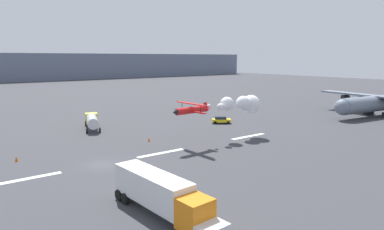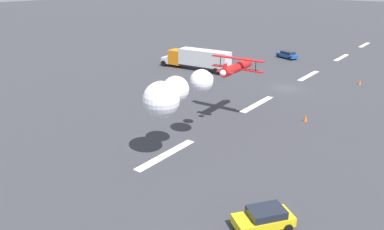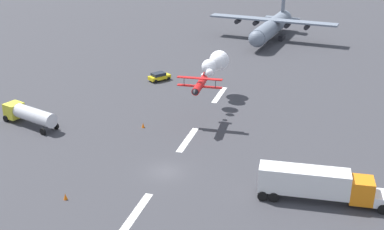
# 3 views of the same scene
# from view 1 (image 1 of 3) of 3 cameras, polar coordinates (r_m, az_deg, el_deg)

# --- Properties ---
(ground_plane) EXTENTS (440.00, 440.00, 0.00)m
(ground_plane) POSITION_cam_1_polar(r_m,az_deg,el_deg) (48.34, -14.79, -7.97)
(ground_plane) COLOR #38383D
(ground_plane) RESTS_ON ground
(runway_stripe_2) EXTENTS (8.00, 0.90, 0.01)m
(runway_stripe_2) POSITION_cam_1_polar(r_m,az_deg,el_deg) (45.95, -25.84, -9.55)
(runway_stripe_2) COLOR white
(runway_stripe_2) RESTS_ON ground
(runway_stripe_3) EXTENTS (8.00, 0.90, 0.01)m
(runway_stripe_3) POSITION_cam_1_polar(r_m,az_deg,el_deg) (52.31, -5.18, -6.34)
(runway_stripe_3) COLOR white
(runway_stripe_3) RESTS_ON ground
(runway_stripe_4) EXTENTS (8.00, 0.90, 0.01)m
(runway_stripe_4) POSITION_cam_1_polar(r_m,az_deg,el_deg) (63.75, 9.37, -3.54)
(runway_stripe_4) COLOR white
(runway_stripe_4) RESTS_ON ground
(cargo_transport_plane) EXTENTS (27.41, 31.14, 11.10)m
(cargo_transport_plane) POSITION_cam_1_polar(r_m,az_deg,el_deg) (94.97, 28.03, 1.78)
(cargo_transport_plane) COLOR slate
(cargo_transport_plane) RESTS_ON ground
(stunt_biplane_red) EXTENTS (19.29, 6.60, 3.35)m
(stunt_biplane_red) POSITION_cam_1_polar(r_m,az_deg,el_deg) (61.12, 7.63, 1.75)
(stunt_biplane_red) COLOR red
(semi_truck_orange) EXTENTS (3.89, 13.80, 3.70)m
(semi_truck_orange) POSITION_cam_1_polar(r_m,az_deg,el_deg) (31.87, -5.09, -12.95)
(semi_truck_orange) COLOR silver
(semi_truck_orange) RESTS_ON ground
(fuel_tanker_truck) EXTENTS (5.44, 9.85, 2.90)m
(fuel_tanker_truck) POSITION_cam_1_polar(r_m,az_deg,el_deg) (72.05, -16.31, -0.87)
(fuel_tanker_truck) COLOR yellow
(fuel_tanker_truck) RESTS_ON ground
(airport_staff_sedan) EXTENTS (4.34, 3.86, 1.52)m
(airport_staff_sedan) POSITION_cam_1_polar(r_m,az_deg,el_deg) (75.49, 4.86, -0.78)
(airport_staff_sedan) COLOR yellow
(airport_staff_sedan) RESTS_ON ground
(traffic_cone_near) EXTENTS (0.44, 0.44, 0.75)m
(traffic_cone_near) POSITION_cam_1_polar(r_m,az_deg,el_deg) (53.83, -27.22, -6.52)
(traffic_cone_near) COLOR orange
(traffic_cone_near) RESTS_ON ground
(traffic_cone_far) EXTENTS (0.44, 0.44, 0.75)m
(traffic_cone_far) POSITION_cam_1_polar(r_m,az_deg,el_deg) (59.48, -7.19, -4.06)
(traffic_cone_far) COLOR orange
(traffic_cone_far) RESTS_ON ground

